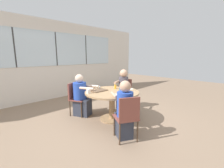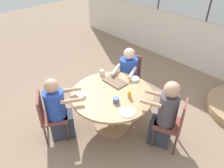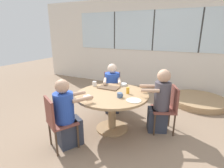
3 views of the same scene
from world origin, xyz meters
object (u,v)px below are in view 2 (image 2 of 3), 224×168
(milk_carton_small, at_px, (102,73))
(juice_glass, at_px, (129,94))
(chair_for_woman_green_shirt, at_px, (130,72))
(chair_for_man_blue_shirt, at_px, (175,121))
(bowl_cereal, at_px, (135,79))
(person_woman_green_shirt, at_px, (128,78))
(person_man_teal_shirt, at_px, (59,112))
(chair_for_man_teal_shirt, at_px, (48,113))
(coffee_mug, at_px, (116,100))
(person_man_blue_shirt, at_px, (165,116))
(bowl_white_shallow, at_px, (81,95))

(milk_carton_small, bearing_deg, juice_glass, -8.61)
(chair_for_woman_green_shirt, bearing_deg, chair_for_man_blue_shirt, 133.21)
(chair_for_man_blue_shirt, relative_size, bowl_cereal, 5.72)
(person_woman_green_shirt, height_order, person_man_teal_shirt, person_man_teal_shirt)
(chair_for_man_teal_shirt, distance_m, bowl_cereal, 1.54)
(person_woman_green_shirt, xyz_separation_m, person_man_teal_shirt, (-0.05, -1.52, 0.02))
(coffee_mug, relative_size, juice_glass, 0.89)
(chair_for_man_blue_shirt, height_order, bowl_cereal, chair_for_man_blue_shirt)
(person_man_teal_shirt, height_order, juice_glass, person_man_teal_shirt)
(person_woman_green_shirt, relative_size, milk_carton_small, 11.41)
(chair_for_woman_green_shirt, height_order, person_woman_green_shirt, person_woman_green_shirt)
(person_man_blue_shirt, bearing_deg, person_man_teal_shirt, 109.02)
(person_woman_green_shirt, relative_size, person_man_teal_shirt, 0.98)
(chair_for_man_teal_shirt, height_order, person_man_blue_shirt, person_man_blue_shirt)
(chair_for_man_teal_shirt, distance_m, person_woman_green_shirt, 1.67)
(chair_for_woman_green_shirt, relative_size, bowl_cereal, 5.72)
(bowl_white_shallow, bearing_deg, milk_carton_small, 111.52)
(chair_for_man_blue_shirt, distance_m, person_man_teal_shirt, 1.78)
(chair_for_woman_green_shirt, xyz_separation_m, chair_for_man_blue_shirt, (1.40, -0.53, 0.00))
(juice_glass, bearing_deg, person_man_teal_shirt, -127.58)
(bowl_white_shallow, distance_m, bowl_cereal, 0.98)
(milk_carton_small, relative_size, bowl_white_shallow, 0.75)
(milk_carton_small, height_order, bowl_white_shallow, milk_carton_small)
(chair_for_man_teal_shirt, distance_m, juice_glass, 1.30)
(person_man_teal_shirt, relative_size, bowl_white_shallow, 8.74)
(chair_for_man_teal_shirt, relative_size, bowl_white_shallow, 6.73)
(person_man_blue_shirt, bearing_deg, milk_carton_small, 71.20)
(person_woman_green_shirt, distance_m, milk_carton_small, 0.61)
(chair_for_woman_green_shirt, height_order, chair_for_man_teal_shirt, same)
(chair_for_man_teal_shirt, height_order, bowl_white_shallow, chair_for_man_teal_shirt)
(chair_for_woman_green_shirt, relative_size, bowl_white_shallow, 6.73)
(person_man_teal_shirt, bearing_deg, bowl_cereal, 101.70)
(person_man_teal_shirt, xyz_separation_m, bowl_cereal, (0.42, 1.29, 0.23))
(person_man_teal_shirt, relative_size, coffee_mug, 11.23)
(juice_glass, bearing_deg, chair_for_man_teal_shirt, -126.54)
(chair_for_man_teal_shirt, relative_size, person_man_teal_shirt, 0.77)
(chair_for_woman_green_shirt, relative_size, person_woman_green_shirt, 0.79)
(chair_for_man_teal_shirt, bearing_deg, milk_carton_small, 120.32)
(person_man_blue_shirt, distance_m, juice_glass, 0.62)
(person_woman_green_shirt, height_order, coffee_mug, person_woman_green_shirt)
(bowl_white_shallow, bearing_deg, person_man_blue_shirt, 34.46)
(juice_glass, bearing_deg, bowl_cereal, 122.31)
(coffee_mug, relative_size, bowl_cereal, 0.66)
(chair_for_man_blue_shirt, bearing_deg, coffee_mug, 101.40)
(chair_for_man_teal_shirt, height_order, coffee_mug, chair_for_man_teal_shirt)
(chair_for_woman_green_shirt, xyz_separation_m, milk_carton_small, (-0.07, -0.68, 0.25))
(milk_carton_small, xyz_separation_m, bowl_white_shallow, (0.26, -0.65, -0.02))
(bowl_white_shallow, relative_size, bowl_cereal, 0.85)
(person_man_blue_shirt, relative_size, bowl_cereal, 7.80)
(chair_for_woman_green_shirt, relative_size, chair_for_man_blue_shirt, 1.00)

